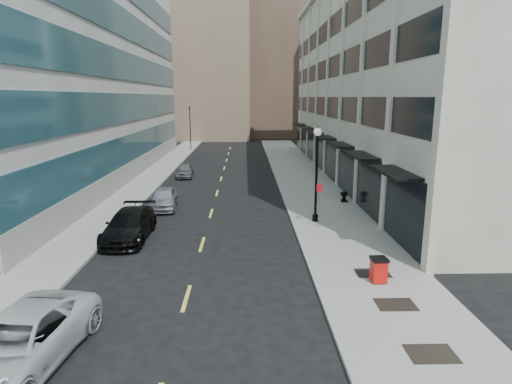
{
  "coord_description": "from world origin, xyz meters",
  "views": [
    {
      "loc": [
        2.25,
        -12.9,
        7.41
      ],
      "look_at": [
        2.83,
        10.17,
        2.26
      ],
      "focal_mm": 30.0,
      "sensor_mm": 36.0,
      "label": 1
    }
  ],
  "objects_px": {
    "car_black_pickup": "(129,225)",
    "car_white_van": "(18,343)",
    "traffic_signal": "(190,109)",
    "car_silver_sedan": "(164,198)",
    "lamppost": "(317,166)",
    "trash_bin": "(379,269)",
    "car_grey_sedan": "(185,170)",
    "sign_post": "(319,198)",
    "urn_planter": "(344,195)"
  },
  "relations": [
    {
      "from": "car_white_van",
      "to": "urn_planter",
      "type": "xyz_separation_m",
      "value": [
        13.28,
        18.48,
        -0.17
      ]
    },
    {
      "from": "lamppost",
      "to": "urn_planter",
      "type": "bearing_deg",
      "value": 59.44
    },
    {
      "from": "car_silver_sedan",
      "to": "urn_planter",
      "type": "xyz_separation_m",
      "value": [
        12.49,
        0.98,
        -0.11
      ]
    },
    {
      "from": "car_white_van",
      "to": "car_black_pickup",
      "type": "xyz_separation_m",
      "value": [
        0.13,
        11.13,
        -0.01
      ]
    },
    {
      "from": "car_grey_sedan",
      "to": "trash_bin",
      "type": "relative_size",
      "value": 3.71
    },
    {
      "from": "traffic_signal",
      "to": "car_grey_sedan",
      "type": "bearing_deg",
      "value": -84.47
    },
    {
      "from": "trash_bin",
      "to": "car_white_van",
      "type": "bearing_deg",
      "value": -159.26
    },
    {
      "from": "traffic_signal",
      "to": "car_grey_sedan",
      "type": "distance_m",
      "value": 21.7
    },
    {
      "from": "car_black_pickup",
      "to": "car_grey_sedan",
      "type": "xyz_separation_m",
      "value": [
        0.46,
        18.01,
        -0.12
      ]
    },
    {
      "from": "traffic_signal",
      "to": "car_silver_sedan",
      "type": "distance_m",
      "value": 33.1
    },
    {
      "from": "trash_bin",
      "to": "sign_post",
      "type": "xyz_separation_m",
      "value": [
        -1.14,
        7.52,
        1.14
      ]
    },
    {
      "from": "car_white_van",
      "to": "lamppost",
      "type": "bearing_deg",
      "value": 59.63
    },
    {
      "from": "traffic_signal",
      "to": "car_white_van",
      "type": "relative_size",
      "value": 1.24
    },
    {
      "from": "traffic_signal",
      "to": "trash_bin",
      "type": "relative_size",
      "value": 6.79
    },
    {
      "from": "car_grey_sedan",
      "to": "sign_post",
      "type": "height_order",
      "value": "sign_post"
    },
    {
      "from": "sign_post",
      "to": "urn_planter",
      "type": "xyz_separation_m",
      "value": [
        2.82,
        5.89,
        -1.24
      ]
    },
    {
      "from": "traffic_signal",
      "to": "car_silver_sedan",
      "type": "relative_size",
      "value": 1.66
    },
    {
      "from": "car_grey_sedan",
      "to": "traffic_signal",
      "type": "bearing_deg",
      "value": 91.57
    },
    {
      "from": "sign_post",
      "to": "car_grey_sedan",
      "type": "bearing_deg",
      "value": 123.3
    },
    {
      "from": "car_black_pickup",
      "to": "urn_planter",
      "type": "height_order",
      "value": "car_black_pickup"
    },
    {
      "from": "car_grey_sedan",
      "to": "lamppost",
      "type": "bearing_deg",
      "value": -61.39
    },
    {
      "from": "car_black_pickup",
      "to": "car_white_van",
      "type": "bearing_deg",
      "value": -90.8
    },
    {
      "from": "car_silver_sedan",
      "to": "car_grey_sedan",
      "type": "relative_size",
      "value": 1.11
    },
    {
      "from": "car_grey_sedan",
      "to": "trash_bin",
      "type": "distance_m",
      "value": 26.48
    },
    {
      "from": "trash_bin",
      "to": "sign_post",
      "type": "relative_size",
      "value": 0.38
    },
    {
      "from": "car_silver_sedan",
      "to": "sign_post",
      "type": "relative_size",
      "value": 1.58
    },
    {
      "from": "traffic_signal",
      "to": "lamppost",
      "type": "bearing_deg",
      "value": -71.91
    },
    {
      "from": "car_white_van",
      "to": "car_black_pickup",
      "type": "relative_size",
      "value": 1.06
    },
    {
      "from": "car_silver_sedan",
      "to": "traffic_signal",
      "type": "bearing_deg",
      "value": 88.71
    },
    {
      "from": "trash_bin",
      "to": "lamppost",
      "type": "relative_size",
      "value": 0.18
    },
    {
      "from": "trash_bin",
      "to": "lamppost",
      "type": "height_order",
      "value": "lamppost"
    },
    {
      "from": "car_white_van",
      "to": "sign_post",
      "type": "relative_size",
      "value": 2.1
    },
    {
      "from": "urn_planter",
      "to": "sign_post",
      "type": "bearing_deg",
      "value": -115.57
    },
    {
      "from": "trash_bin",
      "to": "traffic_signal",
      "type": "bearing_deg",
      "value": 103.31
    },
    {
      "from": "car_white_van",
      "to": "car_grey_sedan",
      "type": "bearing_deg",
      "value": 95.81
    },
    {
      "from": "trash_bin",
      "to": "lamppost",
      "type": "bearing_deg",
      "value": 94.72
    },
    {
      "from": "sign_post",
      "to": "trash_bin",
      "type": "bearing_deg",
      "value": -78.84
    },
    {
      "from": "car_white_van",
      "to": "traffic_signal",
      "type": "bearing_deg",
      "value": 98.63
    },
    {
      "from": "lamppost",
      "to": "sign_post",
      "type": "bearing_deg",
      "value": -90.0
    },
    {
      "from": "car_black_pickup",
      "to": "car_silver_sedan",
      "type": "height_order",
      "value": "car_black_pickup"
    },
    {
      "from": "lamppost",
      "to": "car_silver_sedan",
      "type": "bearing_deg",
      "value": 158.57
    },
    {
      "from": "car_white_van",
      "to": "car_black_pickup",
      "type": "bearing_deg",
      "value": 96.3
    },
    {
      "from": "urn_planter",
      "to": "car_silver_sedan",
      "type": "bearing_deg",
      "value": -175.53
    },
    {
      "from": "car_white_van",
      "to": "lamppost",
      "type": "xyz_separation_m",
      "value": [
        10.46,
        13.7,
        2.7
      ]
    },
    {
      "from": "car_white_van",
      "to": "car_silver_sedan",
      "type": "relative_size",
      "value": 1.33
    },
    {
      "from": "traffic_signal",
      "to": "car_grey_sedan",
      "type": "relative_size",
      "value": 1.83
    },
    {
      "from": "car_black_pickup",
      "to": "sign_post",
      "type": "height_order",
      "value": "sign_post"
    },
    {
      "from": "car_silver_sedan",
      "to": "sign_post",
      "type": "bearing_deg",
      "value": -32.13
    },
    {
      "from": "traffic_signal",
      "to": "sign_post",
      "type": "xyz_separation_m",
      "value": [
        11.9,
        -37.56,
        -3.87
      ]
    },
    {
      "from": "car_silver_sedan",
      "to": "car_white_van",
      "type": "bearing_deg",
      "value": -97.79
    }
  ]
}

